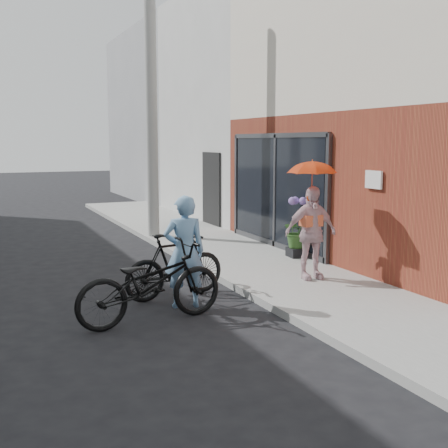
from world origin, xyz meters
TOP-DOWN VIEW (x-y plane):
  - ground at (0.00, 0.00)m, footprint 80.00×80.00m
  - sidewalk at (2.10, 2.00)m, footprint 2.20×24.00m
  - curb at (0.94, 2.00)m, footprint 0.12×24.00m
  - plaster_building at (7.20, 9.00)m, footprint 8.00×6.00m
  - east_building_far at (7.20, 16.00)m, footprint 8.00×8.00m
  - utility_pole at (1.10, 6.00)m, footprint 0.28×0.28m
  - officer at (-0.16, 0.34)m, footprint 0.69×0.53m
  - bike_left at (-0.84, -0.17)m, footprint 2.17×0.96m
  - bike_right at (-0.12, 0.89)m, footprint 1.79×0.78m
  - kimono_woman at (2.23, 0.65)m, footprint 0.97×0.48m
  - parasol at (2.23, 0.65)m, footprint 0.79×0.79m
  - planter at (3.00, 2.32)m, footprint 0.38×0.38m
  - potted_plant at (3.00, 2.32)m, footprint 0.62×0.53m

SIDE VIEW (x-z plane):
  - ground at x=0.00m, z-range 0.00..0.00m
  - sidewalk at x=2.10m, z-range 0.00..0.12m
  - curb at x=0.94m, z-range 0.00..0.12m
  - planter at x=3.00m, z-range 0.12..0.31m
  - bike_right at x=-0.12m, z-range 0.00..1.04m
  - bike_left at x=-0.84m, z-range 0.00..1.10m
  - potted_plant at x=3.00m, z-range 0.31..0.99m
  - officer at x=-0.16m, z-range 0.00..1.68m
  - kimono_woman at x=2.23m, z-range 0.12..1.71m
  - parasol at x=2.23m, z-range 1.71..2.41m
  - plaster_building at x=7.20m, z-range 0.00..7.00m
  - east_building_far at x=7.20m, z-range 0.00..7.00m
  - utility_pole at x=1.10m, z-range 0.00..7.00m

